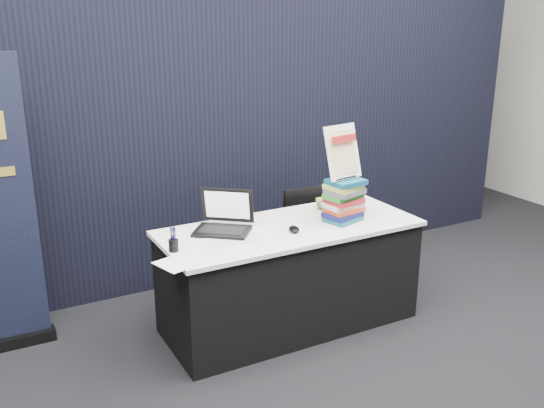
{
  "coord_description": "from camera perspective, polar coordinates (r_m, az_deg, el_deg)",
  "views": [
    {
      "loc": [
        -1.98,
        -2.84,
        2.16
      ],
      "look_at": [
        -0.14,
        0.55,
        0.93
      ],
      "focal_mm": 40.0,
      "sensor_mm": 36.0,
      "label": 1
    }
  ],
  "objects": [
    {
      "name": "brochure_right",
      "position": [
        3.85,
        -4.68,
        -3.84
      ],
      "size": [
        0.37,
        0.31,
        0.0
      ],
      "primitive_type": "cube",
      "rotation": [
        0.0,
        0.0,
        -0.35
      ],
      "color": "silver",
      "rests_on": "display_table"
    },
    {
      "name": "stacking_chair",
      "position": [
        4.81,
        3.85,
        -3.08
      ],
      "size": [
        0.38,
        0.39,
        0.82
      ],
      "rotation": [
        0.0,
        0.0,
        -0.03
      ],
      "color": "black",
      "rests_on": "floor"
    },
    {
      "name": "book_stack_short",
      "position": [
        4.52,
        5.6,
        -0.05
      ],
      "size": [
        0.2,
        0.16,
        0.08
      ],
      "rotation": [
        0.0,
        0.0,
        -0.08
      ],
      "color": "#217F27",
      "rests_on": "display_table"
    },
    {
      "name": "laptop",
      "position": [
        4.08,
        -5.01,
        -1.67
      ],
      "size": [
        0.44,
        0.48,
        0.27
      ],
      "rotation": [
        0.0,
        0.0,
        -0.68
      ],
      "color": "black",
      "rests_on": "display_table"
    },
    {
      "name": "display_table",
      "position": [
        4.31,
        1.66,
        -6.76
      ],
      "size": [
        1.8,
        0.75,
        0.75
      ],
      "color": "black",
      "rests_on": "floor"
    },
    {
      "name": "floor",
      "position": [
        4.08,
        5.61,
        -14.38
      ],
      "size": [
        8.0,
        8.0,
        0.0
      ],
      "primitive_type": "plane",
      "color": "black",
      "rests_on": "ground"
    },
    {
      "name": "info_sign",
      "position": [
        4.19,
        6.68,
        4.82
      ],
      "size": [
        0.3,
        0.16,
        0.38
      ],
      "rotation": [
        0.0,
        0.0,
        0.17
      ],
      "color": "black",
      "rests_on": "book_stack_tall"
    },
    {
      "name": "brochure_mid",
      "position": [
        3.93,
        -3.8,
        -3.33
      ],
      "size": [
        0.37,
        0.3,
        0.0
      ],
      "primitive_type": "cube",
      "rotation": [
        0.0,
        0.0,
        -0.2
      ],
      "color": "beige",
      "rests_on": "display_table"
    },
    {
      "name": "drape_partition",
      "position": [
        4.95,
        -4.38,
        6.47
      ],
      "size": [
        6.0,
        0.08,
        2.4
      ],
      "primitive_type": "cube",
      "color": "black",
      "rests_on": "floor"
    },
    {
      "name": "book_stack_tall",
      "position": [
        4.25,
        6.75,
        0.34
      ],
      "size": [
        0.28,
        0.23,
        0.3
      ],
      "rotation": [
        0.0,
        0.0,
        0.2
      ],
      "color": "#1A5A65",
      "rests_on": "display_table"
    },
    {
      "name": "mouse",
      "position": [
        4.06,
        2.09,
        -2.38
      ],
      "size": [
        0.1,
        0.13,
        0.04
      ],
      "primitive_type": "ellipsoid",
      "rotation": [
        0.0,
        0.0,
        -0.32
      ],
      "color": "black",
      "rests_on": "display_table"
    },
    {
      "name": "pen_cup",
      "position": [
        3.78,
        -9.25,
        -3.87
      ],
      "size": [
        0.06,
        0.06,
        0.08
      ],
      "primitive_type": "cylinder",
      "rotation": [
        0.0,
        0.0,
        -0.02
      ],
      "color": "black",
      "rests_on": "display_table"
    },
    {
      "name": "brochure_left",
      "position": [
        3.64,
        -8.27,
        -5.31
      ],
      "size": [
        0.37,
        0.3,
        0.0
      ],
      "primitive_type": "cube",
      "rotation": [
        0.0,
        0.0,
        0.29
      ],
      "color": "white",
      "rests_on": "display_table"
    },
    {
      "name": "wall_back",
      "position": [
        7.13,
        -12.69,
        14.0
      ],
      "size": [
        8.0,
        0.02,
        3.5
      ],
      "primitive_type": "cube",
      "color": "#A2A099",
      "rests_on": "floor"
    }
  ]
}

